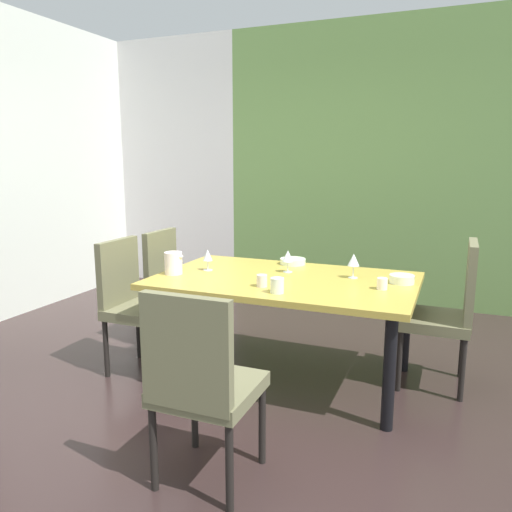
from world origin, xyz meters
TOP-DOWN VIEW (x-y plane):
  - ground_plane at (0.00, 0.00)m, footprint 5.24×5.50m
  - back_panel_interior at (-1.82, 2.70)m, footprint 1.61×0.10m
  - garden_window_panel at (0.80, 2.70)m, footprint 3.63×0.10m
  - dining_table at (0.33, 0.54)m, footprint 1.72×1.07m
  - chair_right_far at (1.37, 0.81)m, footprint 0.44×0.44m
  - chair_left_near at (-0.70, 0.27)m, footprint 0.44×0.44m
  - chair_left_far at (-0.70, 0.81)m, footprint 0.44×0.44m
  - chair_head_near at (0.37, -0.72)m, footprint 0.44×0.44m
  - wine_glass_west at (0.76, 0.71)m, footprint 0.08×0.08m
  - wine_glass_center at (-0.26, 0.56)m, footprint 0.07×0.07m
  - wine_glass_left at (0.29, 0.71)m, footprint 0.08×0.08m
  - serving_bowl_near_shelf at (0.24, 0.99)m, footprint 0.19×0.19m
  - serving_bowl_front at (1.08, 0.69)m, footprint 0.16×0.16m
  - cup_north at (0.27, 0.27)m, footprint 0.07×0.07m
  - cup_near_window at (0.98, 0.48)m, footprint 0.06×0.06m
  - cup_south at (0.41, 0.16)m, footprint 0.08×0.08m
  - pitcher_east at (-0.42, 0.36)m, footprint 0.14×0.12m

SIDE VIEW (x-z plane):
  - ground_plane at x=0.00m, z-range -0.02..0.00m
  - chair_left_far at x=-0.70m, z-range 0.06..0.99m
  - chair_left_near at x=-0.70m, z-range 0.05..1.00m
  - chair_head_near at x=0.37m, z-range 0.05..1.00m
  - chair_right_far at x=1.37m, z-range 0.05..1.03m
  - dining_table at x=0.33m, z-range 0.28..0.99m
  - serving_bowl_near_shelf at x=0.24m, z-range 0.71..0.75m
  - serving_bowl_front at x=1.08m, z-range 0.71..0.76m
  - cup_near_window at x=0.98m, z-range 0.71..0.78m
  - cup_north at x=0.27m, z-range 0.71..0.79m
  - cup_south at x=0.41m, z-range 0.71..0.80m
  - pitcher_east at x=-0.42m, z-range 0.71..0.87m
  - wine_glass_center at x=-0.26m, z-range 0.74..0.89m
  - wine_glass_left at x=0.29m, z-range 0.74..0.90m
  - wine_glass_west at x=0.76m, z-range 0.75..0.91m
  - back_panel_interior at x=-1.82m, z-range 0.00..2.86m
  - garden_window_panel at x=0.80m, z-range 0.00..2.86m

